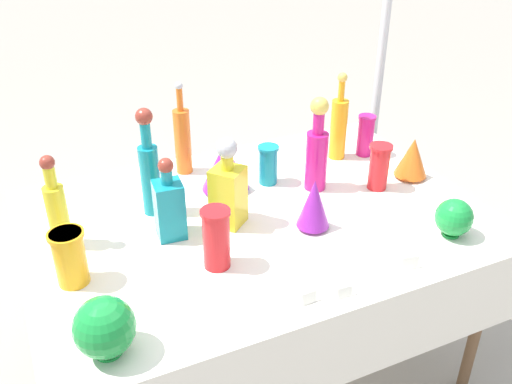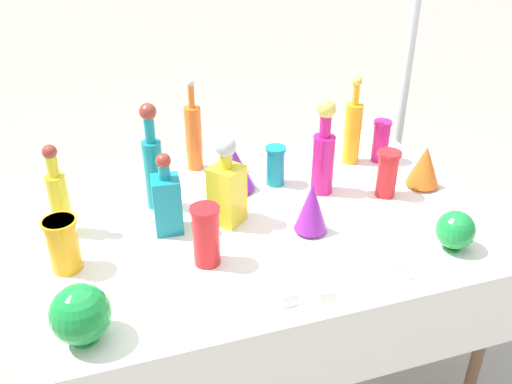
% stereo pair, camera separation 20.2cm
% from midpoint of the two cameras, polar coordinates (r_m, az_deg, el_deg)
% --- Properties ---
extents(ground_plane, '(40.00, 40.00, 0.00)m').
position_cam_midpoint_polar(ground_plane, '(2.56, 2.36, -16.97)').
color(ground_plane, '#A0998C').
extents(display_table, '(1.63, 1.14, 0.76)m').
position_cam_midpoint_polar(display_table, '(2.07, 3.09, -4.28)').
color(display_table, white).
rests_on(display_table, ground).
extents(tall_bottle_0, '(0.07, 0.07, 0.39)m').
position_cam_midpoint_polar(tall_bottle_0, '(2.33, -3.80, 5.60)').
color(tall_bottle_0, orange).
rests_on(tall_bottle_0, display_table).
extents(tall_bottle_1, '(0.07, 0.07, 0.33)m').
position_cam_midpoint_polar(tall_bottle_1, '(1.98, -16.43, -0.57)').
color(tall_bottle_1, yellow).
rests_on(tall_bottle_1, display_table).
extents(tall_bottle_2, '(0.07, 0.07, 0.38)m').
position_cam_midpoint_polar(tall_bottle_2, '(2.43, 12.02, 6.05)').
color(tall_bottle_2, orange).
rests_on(tall_bottle_2, display_table).
extents(tall_bottle_3, '(0.08, 0.08, 0.38)m').
position_cam_midpoint_polar(tall_bottle_3, '(2.17, 9.43, 3.73)').
color(tall_bottle_3, '#C61972').
rests_on(tall_bottle_3, display_table).
extents(tall_bottle_4, '(0.07, 0.07, 0.41)m').
position_cam_midpoint_polar(tall_bottle_4, '(2.06, -7.52, 2.77)').
color(tall_bottle_4, teal).
rests_on(tall_bottle_4, display_table).
extents(square_decanter_0, '(0.15, 0.15, 0.33)m').
position_cam_midpoint_polar(square_decanter_0, '(1.97, -0.04, 0.44)').
color(square_decanter_0, yellow).
rests_on(square_decanter_0, display_table).
extents(square_decanter_1, '(0.10, 0.10, 0.30)m').
position_cam_midpoint_polar(square_decanter_1, '(1.94, -5.98, -0.96)').
color(square_decanter_1, teal).
rests_on(square_decanter_1, display_table).
extents(slender_vase_0, '(0.08, 0.08, 0.16)m').
position_cam_midpoint_polar(slender_vase_0, '(2.24, 4.54, 2.72)').
color(slender_vase_0, teal).
rests_on(slender_vase_0, display_table).
extents(slender_vase_1, '(0.08, 0.08, 0.18)m').
position_cam_midpoint_polar(slender_vase_1, '(2.49, 14.68, 5.01)').
color(slender_vase_1, '#C61972').
rests_on(slender_vase_1, display_table).
extents(slender_vase_2, '(0.11, 0.11, 0.18)m').
position_cam_midpoint_polar(slender_vase_2, '(1.82, -15.79, -5.04)').
color(slender_vase_2, orange).
rests_on(slender_vase_2, display_table).
extents(slender_vase_3, '(0.09, 0.09, 0.18)m').
position_cam_midpoint_polar(slender_vase_3, '(2.23, 15.56, 1.85)').
color(slender_vase_3, red).
rests_on(slender_vase_3, display_table).
extents(slender_vase_4, '(0.09, 0.09, 0.21)m').
position_cam_midpoint_polar(slender_vase_4, '(1.78, -1.79, -4.33)').
color(slender_vase_4, red).
rests_on(slender_vase_4, display_table).
extents(fluted_vase_0, '(0.13, 0.13, 0.17)m').
position_cam_midpoint_polar(fluted_vase_0, '(2.34, 18.91, 2.42)').
color(fluted_vase_0, orange).
rests_on(fluted_vase_0, display_table).
extents(fluted_vase_1, '(0.18, 0.18, 0.20)m').
position_cam_midpoint_polar(fluted_vase_1, '(2.18, 0.12, 2.67)').
color(fluted_vase_1, purple).
rests_on(fluted_vase_1, display_table).
extents(fluted_vase_2, '(0.12, 0.12, 0.19)m').
position_cam_midpoint_polar(fluted_vase_2, '(1.95, 8.53, -1.58)').
color(fluted_vase_2, purple).
rests_on(fluted_vase_2, display_table).
extents(round_bowl_0, '(0.16, 0.16, 0.17)m').
position_cam_midpoint_polar(round_bowl_0, '(1.56, -13.60, -11.93)').
color(round_bowl_0, '#198C38').
rests_on(round_bowl_0, display_table).
extents(round_bowl_1, '(0.13, 0.13, 0.14)m').
position_cam_midpoint_polar(round_bowl_1, '(2.01, 22.08, -3.65)').
color(round_bowl_1, '#198C38').
rests_on(round_bowl_1, display_table).
extents(price_tag_left, '(0.05, 0.02, 0.04)m').
position_cam_midpoint_polar(price_tag_left, '(1.70, 10.62, -10.54)').
color(price_tag_left, white).
rests_on(price_tag_left, display_table).
extents(price_tag_center, '(0.06, 0.03, 0.04)m').
position_cam_midpoint_polar(price_tag_center, '(1.84, 17.48, -7.93)').
color(price_tag_center, white).
rests_on(price_tag_center, display_table).
extents(price_tag_right, '(0.05, 0.02, 0.04)m').
position_cam_midpoint_polar(price_tag_right, '(1.68, 6.95, -10.92)').
color(price_tag_right, white).
rests_on(price_tag_right, display_table).
extents(cardboard_box_behind_left, '(0.57, 0.41, 0.34)m').
position_cam_midpoint_polar(cardboard_box_behind_left, '(3.51, -1.08, 0.31)').
color(cardboard_box_behind_left, tan).
rests_on(cardboard_box_behind_left, ground).
extents(cardboard_box_behind_right, '(0.58, 0.54, 0.40)m').
position_cam_midpoint_polar(cardboard_box_behind_right, '(3.12, -8.74, -3.65)').
color(cardboard_box_behind_right, tan).
rests_on(cardboard_box_behind_right, ground).
extents(canopy_pole, '(0.18, 0.18, 2.59)m').
position_cam_midpoint_polar(canopy_pole, '(2.95, 16.95, 12.36)').
color(canopy_pole, silver).
rests_on(canopy_pole, ground).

